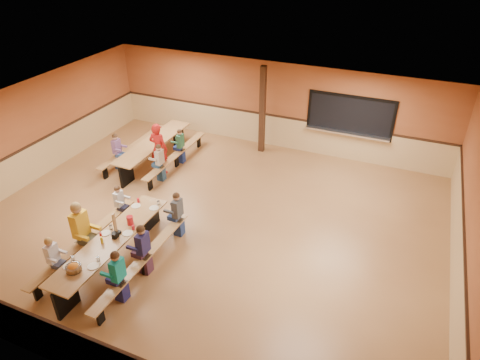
% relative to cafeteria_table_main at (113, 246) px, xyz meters
% --- Properties ---
extents(ground, '(12.00, 12.00, 0.00)m').
position_rel_cafeteria_table_main_xyz_m(ground, '(1.29, 2.38, -0.53)').
color(ground, brown).
rests_on(ground, ground).
extents(room_envelope, '(12.04, 10.04, 3.02)m').
position_rel_cafeteria_table_main_xyz_m(room_envelope, '(1.29, 2.38, 0.16)').
color(room_envelope, '#9C542D').
rests_on(room_envelope, ground).
extents(kitchen_pass_through, '(2.78, 0.28, 1.38)m').
position_rel_cafeteria_table_main_xyz_m(kitchen_pass_through, '(3.89, 7.34, 0.96)').
color(kitchen_pass_through, black).
rests_on(kitchen_pass_through, ground).
extents(structural_post, '(0.18, 0.18, 3.00)m').
position_rel_cafeteria_table_main_xyz_m(structural_post, '(1.09, 6.78, 0.97)').
color(structural_post, black).
rests_on(structural_post, ground).
extents(cafeteria_table_main, '(1.91, 3.70, 0.74)m').
position_rel_cafeteria_table_main_xyz_m(cafeteria_table_main, '(0.00, 0.00, 0.00)').
color(cafeteria_table_main, '#9E703E').
rests_on(cafeteria_table_main, ground).
extents(cafeteria_table_second, '(1.91, 3.70, 0.74)m').
position_rel_cafeteria_table_main_xyz_m(cafeteria_table_second, '(-1.88, 4.63, 0.00)').
color(cafeteria_table_second, '#9E703E').
rests_on(cafeteria_table_second, ground).
extents(seated_child_white_left, '(0.35, 0.29, 1.17)m').
position_rel_cafeteria_table_main_xyz_m(seated_child_white_left, '(-0.83, -0.95, 0.06)').
color(seated_child_white_left, white).
rests_on(seated_child_white_left, ground).
extents(seated_adult_yellow, '(0.50, 0.41, 1.49)m').
position_rel_cafeteria_table_main_xyz_m(seated_adult_yellow, '(-0.83, -0.04, 0.22)').
color(seated_adult_yellow, yellow).
rests_on(seated_adult_yellow, ground).
extents(seated_child_grey_left, '(0.33, 0.27, 1.13)m').
position_rel_cafeteria_table_main_xyz_m(seated_child_grey_left, '(-0.83, 1.38, 0.04)').
color(seated_child_grey_left, silver).
rests_on(seated_child_grey_left, ground).
extents(seated_child_teal_right, '(0.40, 0.32, 1.26)m').
position_rel_cafeteria_table_main_xyz_m(seated_child_teal_right, '(0.83, -0.84, 0.11)').
color(seated_child_teal_right, teal).
rests_on(seated_child_teal_right, ground).
extents(seated_child_navy_right, '(0.41, 0.33, 1.28)m').
position_rel_cafeteria_table_main_xyz_m(seated_child_navy_right, '(0.83, 0.05, 0.12)').
color(seated_child_navy_right, '#221E4D').
rests_on(seated_child_navy_right, ground).
extents(seated_child_char_right, '(0.38, 0.31, 1.23)m').
position_rel_cafeteria_table_main_xyz_m(seated_child_char_right, '(0.83, 1.55, 0.09)').
color(seated_child_char_right, '#414549').
rests_on(seated_child_char_right, ground).
extents(seated_child_purple_sec, '(0.37, 0.30, 1.20)m').
position_rel_cafeteria_table_main_xyz_m(seated_child_purple_sec, '(-2.71, 3.78, 0.08)').
color(seated_child_purple_sec, '#754F7E').
rests_on(seated_child_purple_sec, ground).
extents(seated_child_green_sec, '(0.35, 0.29, 1.17)m').
position_rel_cafeteria_table_main_xyz_m(seated_child_green_sec, '(-1.06, 4.95, 0.06)').
color(seated_child_green_sec, '#2D6E4C').
rests_on(seated_child_green_sec, ground).
extents(seated_child_tan_sec, '(0.36, 0.30, 1.19)m').
position_rel_cafeteria_table_main_xyz_m(seated_child_tan_sec, '(-1.06, 3.70, 0.07)').
color(seated_child_tan_sec, '#B0A28C').
rests_on(seated_child_tan_sec, ground).
extents(standing_woman, '(0.62, 0.42, 1.68)m').
position_rel_cafeteria_table_main_xyz_m(standing_woman, '(-1.33, 4.09, 0.32)').
color(standing_woman, '#AF1614').
rests_on(standing_woman, ground).
extents(punch_pitcher, '(0.16, 0.16, 0.22)m').
position_rel_cafeteria_table_main_xyz_m(punch_pitcher, '(0.08, 0.62, 0.32)').
color(punch_pitcher, red).
rests_on(punch_pitcher, cafeteria_table_main).
extents(chip_bowl, '(0.32, 0.32, 0.15)m').
position_rel_cafeteria_table_main_xyz_m(chip_bowl, '(-0.04, -1.15, 0.29)').
color(chip_bowl, orange).
rests_on(chip_bowl, cafeteria_table_main).
extents(napkin_dispenser, '(0.10, 0.14, 0.13)m').
position_rel_cafeteria_table_main_xyz_m(napkin_dispenser, '(0.08, 0.06, 0.28)').
color(napkin_dispenser, black).
rests_on(napkin_dispenser, cafeteria_table_main).
extents(condiment_mustard, '(0.06, 0.06, 0.17)m').
position_rel_cafeteria_table_main_xyz_m(condiment_mustard, '(-0.08, -0.21, 0.30)').
color(condiment_mustard, yellow).
rests_on(condiment_mustard, cafeteria_table_main).
extents(condiment_ketchup, '(0.06, 0.06, 0.17)m').
position_rel_cafeteria_table_main_xyz_m(condiment_ketchup, '(-0.19, -0.10, 0.30)').
color(condiment_ketchup, '#B2140F').
rests_on(condiment_ketchup, cafeteria_table_main).
extents(table_paddle, '(0.16, 0.16, 0.56)m').
position_rel_cafeteria_table_main_xyz_m(table_paddle, '(0.01, 0.19, 0.35)').
color(table_paddle, black).
rests_on(table_paddle, cafeteria_table_main).
extents(place_settings, '(0.65, 3.30, 0.11)m').
position_rel_cafeteria_table_main_xyz_m(place_settings, '(0.00, 0.00, 0.27)').
color(place_settings, beige).
rests_on(place_settings, cafeteria_table_main).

